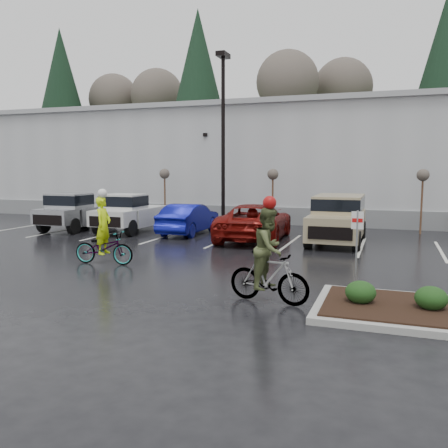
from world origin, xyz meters
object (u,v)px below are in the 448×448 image
(fire_lane_sign, at_px, (357,242))
(car_red, at_px, (255,222))
(sapling_east, at_px, (423,179))
(car_blue, at_px, (189,219))
(pickup_white, at_px, (133,212))
(lamppost, at_px, (223,122))
(pickup_silver, at_px, (80,211))
(cyclist_olive, at_px, (269,265))
(sapling_west, at_px, (165,177))
(cyclist_hivis, at_px, (104,241))
(suv_tan, at_px, (337,219))
(sapling_mid, at_px, (273,178))

(fire_lane_sign, xyz_separation_m, car_red, (-5.02, 8.30, -0.59))
(sapling_east, xyz_separation_m, car_blue, (-10.83, -3.70, -1.98))
(fire_lane_sign, bearing_deg, pickup_white, 142.32)
(lamppost, xyz_separation_m, car_blue, (-0.83, -2.70, -4.94))
(pickup_silver, distance_m, cyclist_olive, 16.38)
(sapling_west, height_order, cyclist_hivis, sapling_west)
(cyclist_olive, bearing_deg, pickup_white, 53.26)
(suv_tan, bearing_deg, fire_lane_sign, -80.82)
(sapling_west, xyz_separation_m, cyclist_olive, (9.85, -14.14, -1.79))
(car_blue, relative_size, suv_tan, 0.89)
(cyclist_hivis, bearing_deg, suv_tan, -49.12)
(sapling_west, bearing_deg, cyclist_olive, -55.14)
(sapling_west, bearing_deg, fire_lane_sign, -47.33)
(car_red, bearing_deg, sapling_east, -152.21)
(lamppost, height_order, car_blue, lamppost)
(sapling_east, bearing_deg, lamppost, -174.29)
(pickup_silver, bearing_deg, cyclist_hivis, -49.33)
(car_blue, bearing_deg, pickup_silver, 2.14)
(lamppost, relative_size, pickup_silver, 1.77)
(fire_lane_sign, distance_m, car_blue, 12.56)
(pickup_silver, height_order, cyclist_hivis, cyclist_hivis)
(fire_lane_sign, height_order, pickup_white, fire_lane_sign)
(pickup_white, relative_size, car_red, 0.88)
(pickup_white, distance_m, car_red, 6.80)
(fire_lane_sign, bearing_deg, cyclist_hivis, 171.16)
(car_red, bearing_deg, car_blue, -16.53)
(sapling_west, relative_size, cyclist_olive, 1.23)
(lamppost, xyz_separation_m, cyclist_hivis, (-0.57, -10.50, -4.90))
(sapling_mid, height_order, car_red, sapling_mid)
(sapling_mid, relative_size, pickup_white, 0.62)
(sapling_mid, distance_m, cyclist_hivis, 12.06)
(sapling_west, relative_size, fire_lane_sign, 1.45)
(suv_tan, relative_size, cyclist_hivis, 1.99)
(cyclist_hivis, relative_size, cyclist_olive, 0.98)
(lamppost, xyz_separation_m, sapling_east, (10.00, 1.00, -2.96))
(sapling_east, distance_m, fire_lane_sign, 13.06)
(sapling_west, xyz_separation_m, sapling_east, (14.00, 0.00, 0.00))
(fire_lane_sign, bearing_deg, sapling_west, 132.67)
(pickup_white, xyz_separation_m, car_blue, (3.14, 0.01, -0.23))
(lamppost, xyz_separation_m, pickup_white, (-3.97, -2.71, -4.71))
(lamppost, relative_size, sapling_mid, 2.88)
(lamppost, xyz_separation_m, suv_tan, (6.41, -3.20, -4.66))
(lamppost, height_order, pickup_silver, lamppost)
(sapling_mid, distance_m, sapling_east, 7.50)
(sapling_mid, relative_size, fire_lane_sign, 1.45)
(sapling_mid, xyz_separation_m, pickup_silver, (-9.51, -4.00, -1.75))
(sapling_mid, relative_size, cyclist_hivis, 1.25)
(sapling_mid, bearing_deg, car_blue, -131.97)
(suv_tan, distance_m, cyclist_olive, 9.96)
(suv_tan, bearing_deg, sapling_east, 49.48)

